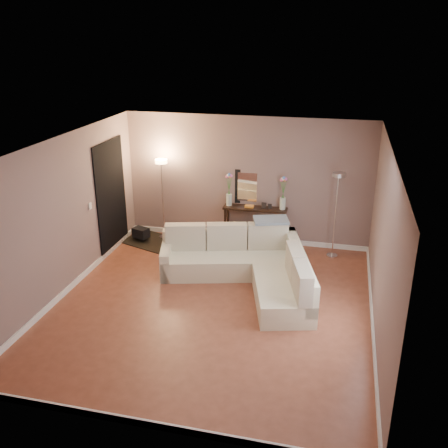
% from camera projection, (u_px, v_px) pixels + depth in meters
% --- Properties ---
extents(floor, '(5.00, 5.50, 0.01)m').
position_uv_depth(floor, '(212.00, 305.00, 8.05)').
color(floor, brown).
rests_on(floor, ground).
extents(ceiling, '(5.00, 5.50, 0.01)m').
position_uv_depth(ceiling, '(211.00, 146.00, 7.09)').
color(ceiling, white).
rests_on(ceiling, ground).
extents(wall_back, '(5.00, 0.02, 2.60)m').
position_uv_depth(wall_back, '(247.00, 180.00, 10.07)').
color(wall_back, '#816863').
rests_on(wall_back, ground).
extents(wall_front, '(5.00, 0.02, 2.60)m').
position_uv_depth(wall_front, '(142.00, 330.00, 5.07)').
color(wall_front, '#816863').
rests_on(wall_front, ground).
extents(wall_left, '(0.02, 5.50, 2.60)m').
position_uv_depth(wall_left, '(63.00, 217.00, 8.12)').
color(wall_left, '#816863').
rests_on(wall_left, ground).
extents(wall_right, '(0.02, 5.50, 2.60)m').
position_uv_depth(wall_right, '(384.00, 246.00, 7.02)').
color(wall_right, '#816863').
rests_on(wall_right, ground).
extents(baseboard_back, '(5.00, 0.03, 0.10)m').
position_uv_depth(baseboard_back, '(246.00, 238.00, 10.50)').
color(baseboard_back, white).
rests_on(baseboard_back, ground).
extents(baseboard_front, '(5.00, 0.03, 0.10)m').
position_uv_depth(baseboard_front, '(150.00, 424.00, 5.55)').
color(baseboard_front, white).
rests_on(baseboard_front, ground).
extents(baseboard_left, '(0.03, 5.50, 0.10)m').
position_uv_depth(baseboard_left, '(73.00, 285.00, 8.57)').
color(baseboard_left, white).
rests_on(baseboard_left, ground).
extents(baseboard_right, '(0.03, 5.50, 0.10)m').
position_uv_depth(baseboard_right, '(372.00, 322.00, 7.48)').
color(baseboard_right, white).
rests_on(baseboard_right, ground).
extents(doorway, '(0.02, 1.20, 2.20)m').
position_uv_depth(doorway, '(111.00, 197.00, 9.72)').
color(doorway, black).
rests_on(doorway, ground).
extents(switch_plate, '(0.02, 0.08, 0.12)m').
position_uv_depth(switch_plate, '(90.00, 206.00, 8.92)').
color(switch_plate, white).
rests_on(switch_plate, ground).
extents(sectional_sofa, '(2.98, 2.49, 0.86)m').
position_uv_depth(sectional_sofa, '(249.00, 265.00, 8.68)').
color(sectional_sofa, beige).
rests_on(sectional_sofa, floor).
extents(throw_blanket, '(0.70, 0.53, 0.08)m').
position_uv_depth(throw_blanket, '(271.00, 220.00, 9.04)').
color(throw_blanket, slate).
rests_on(throw_blanket, sectional_sofa).
extents(console_table, '(1.30, 0.37, 0.79)m').
position_uv_depth(console_table, '(251.00, 223.00, 10.21)').
color(console_table, black).
rests_on(console_table, floor).
extents(leaning_mirror, '(0.91, 0.06, 0.71)m').
position_uv_depth(leaning_mirror, '(257.00, 187.00, 10.08)').
color(leaning_mirror, black).
rests_on(leaning_mirror, console_table).
extents(table_decor, '(0.55, 0.12, 0.13)m').
position_uv_depth(table_decor, '(255.00, 206.00, 10.02)').
color(table_decor, orange).
rests_on(table_decor, console_table).
extents(flower_vase_left, '(0.15, 0.12, 0.68)m').
position_uv_depth(flower_vase_left, '(229.00, 192.00, 10.07)').
color(flower_vase_left, silver).
rests_on(flower_vase_left, console_table).
extents(flower_vase_right, '(0.15, 0.12, 0.68)m').
position_uv_depth(flower_vase_right, '(283.00, 195.00, 9.85)').
color(flower_vase_right, silver).
rests_on(flower_vase_right, console_table).
extents(floor_lamp_lit, '(0.31, 0.31, 1.70)m').
position_uv_depth(floor_lamp_lit, '(162.00, 183.00, 10.22)').
color(floor_lamp_lit, silver).
rests_on(floor_lamp_lit, floor).
extents(floor_lamp_unlit, '(0.30, 0.30, 1.69)m').
position_uv_depth(floor_lamp_unlit, '(337.00, 198.00, 9.34)').
color(floor_lamp_unlit, silver).
rests_on(floor_lamp_unlit, floor).
extents(charcoal_rug, '(1.32, 1.15, 0.01)m').
position_uv_depth(charcoal_rug, '(151.00, 241.00, 10.45)').
color(charcoal_rug, black).
rests_on(charcoal_rug, floor).
extents(black_bag, '(0.37, 0.31, 0.20)m').
position_uv_depth(black_bag, '(141.00, 233.00, 10.42)').
color(black_bag, black).
rests_on(black_bag, charcoal_rug).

